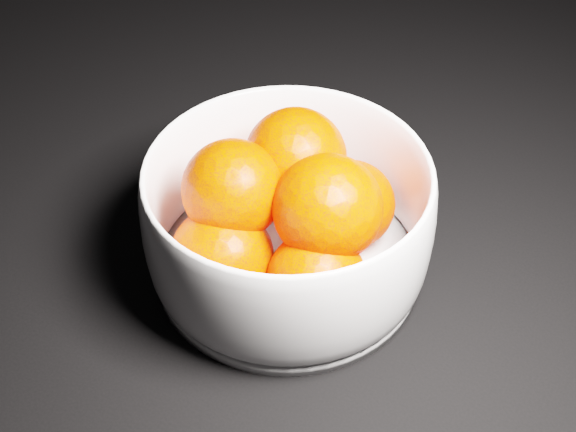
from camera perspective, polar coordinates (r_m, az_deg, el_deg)
The scene contains 2 objects.
bowl at distance 0.61m, azimuth 0.00°, elevation -0.37°, with size 0.22×0.22×0.11m.
orange_pile at distance 0.60m, azimuth -0.15°, elevation 0.40°, with size 0.16×0.17×0.12m.
Camera 1 is at (0.46, -0.18, 0.48)m, focal length 50.00 mm.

